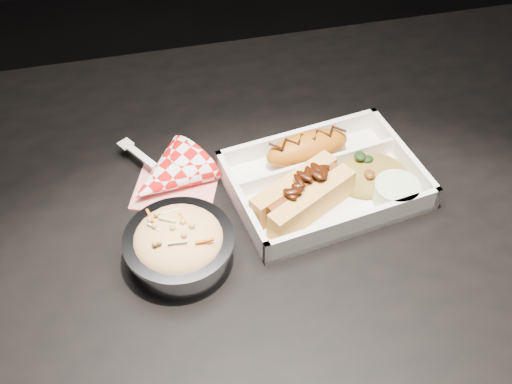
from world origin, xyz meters
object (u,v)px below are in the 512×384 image
napkin_fork (167,178)px  food_tray (324,183)px  dining_table (262,251)px  hotdog (303,194)px  fried_pastry (307,148)px  foil_coleslaw_cup (179,244)px

napkin_fork → food_tray: bearing=43.5°
dining_table → hotdog: size_ratio=8.09×
dining_table → fried_pastry: 0.16m
foil_coleslaw_cup → dining_table: bearing=26.2°
foil_coleslaw_cup → hotdog: bearing=14.6°
fried_pastry → foil_coleslaw_cup: foil_coleslaw_cup is taller
food_tray → hotdog: size_ratio=1.85×
food_tray → dining_table: bearing=-177.0°
fried_pastry → hotdog: hotdog is taller
food_tray → fried_pastry: bearing=90.0°
fried_pastry → food_tray: bearing=-81.2°
foil_coleslaw_cup → fried_pastry: bearing=33.4°
foil_coleslaw_cup → food_tray: bearing=20.3°
food_tray → napkin_fork: 0.21m
food_tray → fried_pastry: fried_pastry is taller
dining_table → foil_coleslaw_cup: bearing=-153.8°
food_tray → hotdog: hotdog is taller
napkin_fork → hotdog: bearing=30.5°
dining_table → food_tray: bearing=11.8°
fried_pastry → napkin_fork: bearing=-179.8°
dining_table → fried_pastry: fried_pastry is taller
fried_pastry → napkin_fork: napkin_fork is taller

